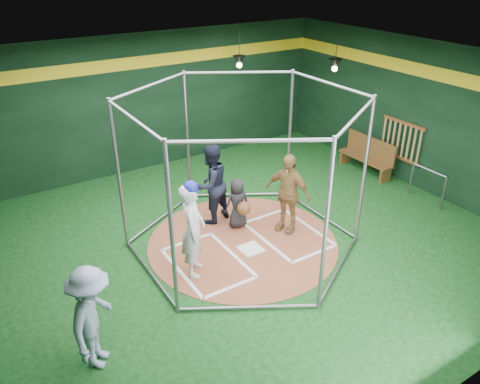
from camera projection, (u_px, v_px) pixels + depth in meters
room_shell at (243, 162)px, 8.62m from camera, size 10.10×9.10×3.53m
clay_disc at (243, 242)px, 9.42m from camera, size 3.80×3.80×0.01m
home_plate at (251, 249)px, 9.19m from camera, size 0.43×0.43×0.01m
batter_box_left at (207, 263)px, 8.77m from camera, size 1.17×1.77×0.01m
batter_box_right at (288, 234)px, 9.68m from camera, size 1.17×1.77×0.01m
batting_cage at (243, 175)px, 8.73m from camera, size 4.05×4.67×3.00m
bat_rack at (401, 140)px, 11.58m from camera, size 0.07×1.25×0.98m
pendant_lamp_near at (239, 60)px, 11.91m from camera, size 0.34×0.34×0.90m
pendant_lamp_far at (335, 64)px, 11.57m from camera, size 0.34×0.34×0.90m
batter_figure at (193, 229)px, 8.13m from camera, size 0.70×0.77×1.84m
visitor_leopard at (287, 193)px, 9.47m from camera, size 0.76×1.08×1.70m
catcher_figure at (238, 204)px, 9.71m from camera, size 0.56×0.59×1.09m
umpire at (211, 184)px, 9.78m from camera, size 0.98×0.85×1.74m
bystander_blue at (93, 318)px, 6.33m from camera, size 1.09×1.19×1.61m
dugout_bench at (368, 154)px, 12.24m from camera, size 0.38×1.61×0.94m
steel_railing at (428, 180)px, 10.74m from camera, size 0.05×0.94×0.81m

